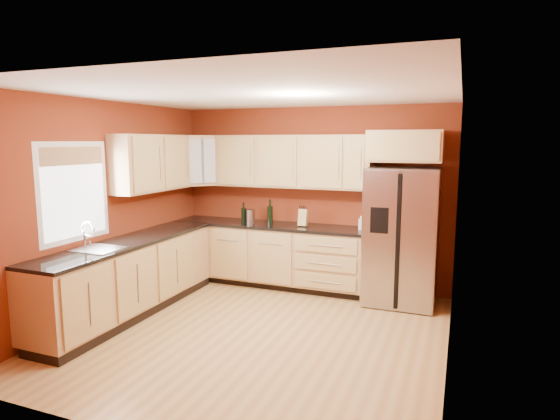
{
  "coord_description": "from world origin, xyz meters",
  "views": [
    {
      "loc": [
        2.05,
        -4.5,
        2.11
      ],
      "look_at": [
        -0.06,
        0.9,
        1.26
      ],
      "focal_mm": 30.0,
      "sensor_mm": 36.0,
      "label": 1
    }
  ],
  "objects_px": {
    "knife_block": "(303,218)",
    "soap_dispenser": "(361,223)",
    "wine_bottle_a": "(270,212)",
    "refrigerator": "(401,236)",
    "canister_left": "(250,217)"
  },
  "relations": [
    {
      "from": "refrigerator",
      "to": "knife_block",
      "type": "xyz_separation_m",
      "value": [
        -1.37,
        0.08,
        0.15
      ]
    },
    {
      "from": "refrigerator",
      "to": "wine_bottle_a",
      "type": "xyz_separation_m",
      "value": [
        -1.88,
        0.07,
        0.21
      ]
    },
    {
      "from": "canister_left",
      "to": "wine_bottle_a",
      "type": "distance_m",
      "value": 0.3
    },
    {
      "from": "canister_left",
      "to": "wine_bottle_a",
      "type": "height_order",
      "value": "wine_bottle_a"
    },
    {
      "from": "wine_bottle_a",
      "to": "knife_block",
      "type": "bearing_deg",
      "value": 0.73
    },
    {
      "from": "refrigerator",
      "to": "canister_left",
      "type": "bearing_deg",
      "value": -179.7
    },
    {
      "from": "wine_bottle_a",
      "to": "soap_dispenser",
      "type": "xyz_separation_m",
      "value": [
        1.33,
        0.01,
        -0.08
      ]
    },
    {
      "from": "refrigerator",
      "to": "soap_dispenser",
      "type": "bearing_deg",
      "value": 171.97
    },
    {
      "from": "knife_block",
      "to": "soap_dispenser",
      "type": "distance_m",
      "value": 0.82
    },
    {
      "from": "refrigerator",
      "to": "knife_block",
      "type": "bearing_deg",
      "value": 176.75
    },
    {
      "from": "wine_bottle_a",
      "to": "soap_dispenser",
      "type": "height_order",
      "value": "wine_bottle_a"
    },
    {
      "from": "knife_block",
      "to": "soap_dispenser",
      "type": "xyz_separation_m",
      "value": [
        0.82,
        -0.0,
        -0.02
      ]
    },
    {
      "from": "canister_left",
      "to": "knife_block",
      "type": "distance_m",
      "value": 0.79
    },
    {
      "from": "refrigerator",
      "to": "canister_left",
      "type": "height_order",
      "value": "refrigerator"
    },
    {
      "from": "knife_block",
      "to": "canister_left",
      "type": "bearing_deg",
      "value": -174.07
    }
  ]
}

